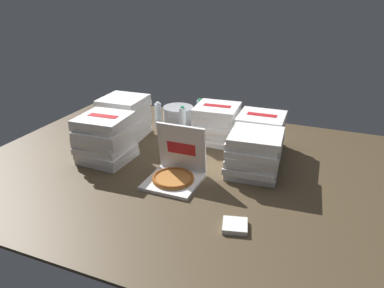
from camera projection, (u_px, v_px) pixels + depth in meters
The scene contains 14 objects.
ground_plane at pixel (187, 167), 2.70m from camera, with size 3.20×2.40×0.02m, color #4C3D28.
open_pizza_box at pixel (176, 170), 2.47m from camera, with size 0.36×0.37×0.38m.
pizza_stack_center_far at pixel (124, 117), 3.15m from camera, with size 0.39×0.40×0.36m.
pizza_stack_right_mid at pixel (216, 123), 3.08m from camera, with size 0.39×0.41×0.32m.
pizza_stack_center_near at pixel (261, 133), 2.87m from camera, with size 0.41×0.42×0.32m.
pizza_stack_left_mid at pixel (254, 153), 2.53m from camera, with size 0.40×0.40×0.32m.
pizza_stack_right_far at pixel (105, 138), 2.72m from camera, with size 0.39×0.39×0.36m.
ice_bucket at pixel (178, 115), 3.49m from camera, with size 0.29×0.29×0.17m, color #B7BABF.
water_bottle_0 at pixel (202, 119), 3.29m from camera, with size 0.06×0.06×0.25m.
water_bottle_1 at pixel (206, 116), 3.37m from camera, with size 0.06×0.06×0.25m.
water_bottle_2 at pixel (158, 115), 3.38m from camera, with size 0.06×0.06×0.25m.
water_bottle_3 at pixel (200, 112), 3.48m from camera, with size 0.06×0.06×0.25m.
water_bottle_4 at pixel (183, 120), 3.27m from camera, with size 0.06×0.06×0.25m.
napkin_pile at pixel (235, 226), 2.00m from camera, with size 0.14×0.14×0.03m, color white.
Camera 1 is at (0.93, -2.20, 1.26)m, focal length 33.22 mm.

